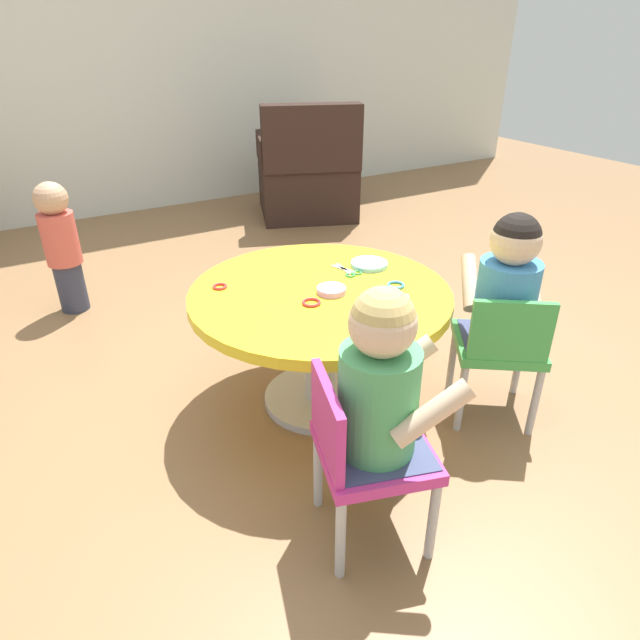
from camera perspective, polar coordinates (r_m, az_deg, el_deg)
The scene contains 16 objects.
ground_plane at distance 2.23m, azimuth 0.00°, elevation -8.28°, with size 10.00×10.00×0.00m, color olive.
back_wall at distance 4.64m, azimuth -21.52°, elevation 27.50°, with size 8.00×0.12×2.80m, color silver.
craft_table at distance 2.03m, azimuth 0.00°, elevation 0.36°, with size 0.95×0.95×0.49m.
child_chair_left at distance 1.54m, azimuth 4.45°, elevation -13.38°, with size 0.37×0.37×0.54m.
seated_child_left at distance 1.41m, azimuth 6.34°, elevation -6.22°, with size 0.41×0.36×0.51m.
child_chair_right at distance 2.09m, azimuth 18.09°, elevation -2.65°, with size 0.42×0.42×0.54m.
seated_child_right at distance 2.02m, azimuth 18.82°, elevation 3.46°, with size 0.42×0.44×0.51m.
armchair_dark at distance 4.35m, azimuth -1.31°, elevation 14.73°, with size 0.91×0.92×0.85m.
toddler_standing at distance 3.06m, azimuth -25.17°, elevation 7.10°, with size 0.17×0.17×0.67m.
rolling_pin at distance 1.83m, azimuth 6.22°, elevation 1.57°, with size 0.23×0.05×0.05m.
craft_scissors at distance 2.13m, azimuth 3.03°, elevation 5.00°, with size 0.08×0.14×0.01m.
playdough_blob_0 at distance 2.19m, azimuth 5.12°, elevation 5.78°, with size 0.14×0.14×0.02m, color #8CCCF2.
playdough_blob_1 at distance 1.96m, azimuth 1.19°, elevation 3.10°, with size 0.10×0.10×0.02m, color #CC99E5.
cookie_cutter_0 at distance 2.03m, azimuth 7.85°, elevation 3.60°, with size 0.06×0.06×0.01m, color #3F99D8.
cookie_cutter_1 at distance 2.03m, azimuth -10.32°, elevation 3.44°, with size 0.05×0.05×0.01m, color red.
cookie_cutter_2 at distance 1.88m, azimuth -0.90°, elevation 1.83°, with size 0.07×0.07×0.01m, color red.
Camera 1 is at (-0.90, -1.55, 1.33)m, focal length 30.95 mm.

